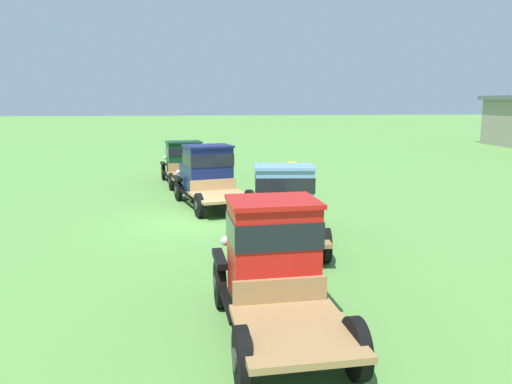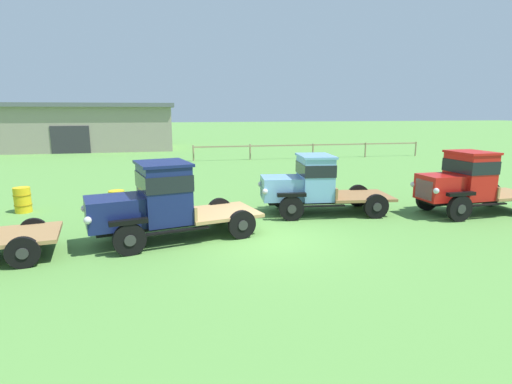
# 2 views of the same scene
# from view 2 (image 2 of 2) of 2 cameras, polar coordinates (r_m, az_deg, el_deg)

# --- Properties ---
(ground_plane) EXTENTS (240.00, 240.00, 0.00)m
(ground_plane) POSITION_cam_2_polar(r_m,az_deg,el_deg) (11.84, 1.45, -6.79)
(ground_plane) COLOR #5B9342
(farm_shed) EXTENTS (25.54, 9.07, 4.39)m
(farm_shed) POSITION_cam_2_polar(r_m,az_deg,el_deg) (43.68, -28.73, 8.20)
(farm_shed) COLOR gray
(farm_shed) RESTS_ON ground
(paddock_fence) EXTENTS (18.48, 0.57, 1.18)m
(paddock_fence) POSITION_cam_2_polar(r_m,az_deg,el_deg) (31.85, 7.82, 6.37)
(paddock_fence) COLOR #997F60
(paddock_fence) RESTS_ON ground
(vintage_truck_second_in_line) EXTENTS (5.26, 2.98, 2.29)m
(vintage_truck_second_in_line) POSITION_cam_2_polar(r_m,az_deg,el_deg) (11.83, -13.72, -1.12)
(vintage_truck_second_in_line) COLOR black
(vintage_truck_second_in_line) RESTS_ON ground
(vintage_truck_midrow_center) EXTENTS (4.94, 2.42, 2.16)m
(vintage_truck_midrow_center) POSITION_cam_2_polar(r_m,az_deg,el_deg) (14.65, 7.97, 1.20)
(vintage_truck_midrow_center) COLOR black
(vintage_truck_midrow_center) RESTS_ON ground
(vintage_truck_far_side) EXTENTS (4.60, 2.04, 2.30)m
(vintage_truck_far_side) POSITION_cam_2_polar(r_m,az_deg,el_deg) (16.30, 27.77, 1.30)
(vintage_truck_far_side) COLOR black
(vintage_truck_far_side) RESTS_ON ground
(oil_drum_beside_row) EXTENTS (0.61, 0.61, 0.94)m
(oil_drum_beside_row) POSITION_cam_2_polar(r_m,az_deg,el_deg) (17.16, -30.38, -0.98)
(oil_drum_beside_row) COLOR gold
(oil_drum_beside_row) RESTS_ON ground
(oil_drum_near_fence) EXTENTS (0.59, 0.59, 0.89)m
(oil_drum_near_fence) POSITION_cam_2_polar(r_m,az_deg,el_deg) (15.33, -19.23, -1.44)
(oil_drum_near_fence) COLOR gold
(oil_drum_near_fence) RESTS_ON ground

